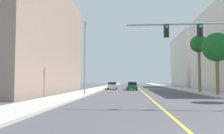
{
  "coord_description": "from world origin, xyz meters",
  "views": [
    {
      "loc": [
        -2.0,
        -5.35,
        1.74
      ],
      "look_at": [
        -3.79,
        17.9,
        3.12
      ],
      "focal_mm": 36.68,
      "sensor_mm": 36.0,
      "label": 1
    }
  ],
  "objects_px": {
    "palm_mid": "(217,48)",
    "palm_far": "(199,45)",
    "traffic_signal_mast": "(224,40)",
    "car_blue": "(132,85)",
    "car_white": "(112,86)",
    "street_lamp": "(85,54)",
    "car_green": "(132,86)"
  },
  "relations": [
    {
      "from": "palm_mid",
      "to": "traffic_signal_mast",
      "type": "bearing_deg",
      "value": -108.2
    },
    {
      "from": "car_blue",
      "to": "palm_mid",
      "type": "bearing_deg",
      "value": -67.62
    },
    {
      "from": "car_green",
      "to": "street_lamp",
      "type": "bearing_deg",
      "value": -112.21
    },
    {
      "from": "palm_far",
      "to": "car_blue",
      "type": "relative_size",
      "value": 1.96
    },
    {
      "from": "traffic_signal_mast",
      "to": "car_green",
      "type": "height_order",
      "value": "traffic_signal_mast"
    },
    {
      "from": "car_green",
      "to": "car_blue",
      "type": "relative_size",
      "value": 1.01
    },
    {
      "from": "car_white",
      "to": "street_lamp",
      "type": "bearing_deg",
      "value": 82.48
    },
    {
      "from": "palm_mid",
      "to": "car_green",
      "type": "height_order",
      "value": "palm_mid"
    },
    {
      "from": "palm_mid",
      "to": "car_blue",
      "type": "relative_size",
      "value": 1.71
    },
    {
      "from": "traffic_signal_mast",
      "to": "palm_mid",
      "type": "relative_size",
      "value": 1.32
    },
    {
      "from": "palm_mid",
      "to": "palm_far",
      "type": "height_order",
      "value": "palm_far"
    },
    {
      "from": "palm_mid",
      "to": "car_blue",
      "type": "bearing_deg",
      "value": 113.1
    },
    {
      "from": "street_lamp",
      "to": "palm_mid",
      "type": "height_order",
      "value": "street_lamp"
    },
    {
      "from": "traffic_signal_mast",
      "to": "car_green",
      "type": "relative_size",
      "value": 2.23
    },
    {
      "from": "palm_mid",
      "to": "car_green",
      "type": "xyz_separation_m",
      "value": [
        -9.6,
        14.86,
        -4.77
      ]
    },
    {
      "from": "street_lamp",
      "to": "car_blue",
      "type": "relative_size",
      "value": 2.06
    },
    {
      "from": "palm_far",
      "to": "car_green",
      "type": "bearing_deg",
      "value": 139.28
    },
    {
      "from": "palm_mid",
      "to": "palm_far",
      "type": "distance_m",
      "value": 6.75
    },
    {
      "from": "traffic_signal_mast",
      "to": "street_lamp",
      "type": "bearing_deg",
      "value": 135.89
    },
    {
      "from": "street_lamp",
      "to": "palm_mid",
      "type": "relative_size",
      "value": 1.2
    },
    {
      "from": "traffic_signal_mast",
      "to": "car_blue",
      "type": "height_order",
      "value": "traffic_signal_mast"
    },
    {
      "from": "traffic_signal_mast",
      "to": "car_blue",
      "type": "relative_size",
      "value": 2.27
    },
    {
      "from": "palm_mid",
      "to": "car_green",
      "type": "bearing_deg",
      "value": 122.85
    },
    {
      "from": "traffic_signal_mast",
      "to": "street_lamp",
      "type": "relative_size",
      "value": 1.1
    },
    {
      "from": "traffic_signal_mast",
      "to": "car_green",
      "type": "xyz_separation_m",
      "value": [
        -5.73,
        26.6,
        -3.63
      ]
    },
    {
      "from": "palm_far",
      "to": "car_green",
      "type": "relative_size",
      "value": 1.93
    },
    {
      "from": "street_lamp",
      "to": "palm_mid",
      "type": "distance_m",
      "value": 15.25
    },
    {
      "from": "traffic_signal_mast",
      "to": "street_lamp",
      "type": "distance_m",
      "value": 15.82
    },
    {
      "from": "car_white",
      "to": "palm_far",
      "type": "bearing_deg",
      "value": 136.6
    },
    {
      "from": "car_white",
      "to": "car_blue",
      "type": "bearing_deg",
      "value": -139.29
    },
    {
      "from": "street_lamp",
      "to": "palm_far",
      "type": "xyz_separation_m",
      "value": [
        15.19,
        7.36,
        1.96
      ]
    },
    {
      "from": "car_white",
      "to": "car_green",
      "type": "bearing_deg",
      "value": 135.53
    }
  ]
}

